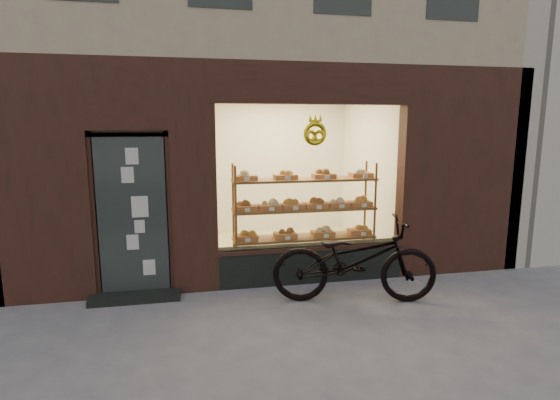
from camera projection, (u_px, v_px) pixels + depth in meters
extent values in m
plane|color=#595865|center=(325.00, 359.00, 4.30)|extent=(90.00, 90.00, 0.00)
cube|color=black|center=(311.00, 263.00, 6.39)|extent=(2.70, 0.25, 0.55)
cube|color=#2A3030|center=(133.00, 216.00, 5.70)|extent=(0.90, 0.04, 2.15)
cube|color=black|center=(136.00, 297.00, 5.73)|extent=(1.15, 0.35, 0.08)
torus|color=yellow|center=(315.00, 134.00, 5.97)|extent=(0.33, 0.07, 0.33)
cube|color=#5A2A14|center=(304.00, 268.00, 6.84)|extent=(2.20, 0.45, 0.04)
cube|color=#5A2A14|center=(304.00, 237.00, 6.75)|extent=(2.20, 0.45, 0.03)
cube|color=#5A2A14|center=(304.00, 209.00, 6.67)|extent=(2.20, 0.45, 0.04)
cube|color=#5A2A14|center=(305.00, 180.00, 6.60)|extent=(2.20, 0.45, 0.04)
cylinder|color=#5A2A14|center=(236.00, 224.00, 6.30)|extent=(0.04, 0.04, 1.70)
cylinder|color=#5A2A14|center=(375.00, 218.00, 6.72)|extent=(0.04, 0.04, 1.70)
cylinder|color=#5A2A14|center=(233.00, 219.00, 6.68)|extent=(0.04, 0.04, 1.70)
cylinder|color=#5A2A14|center=(365.00, 213.00, 7.10)|extent=(0.04, 0.04, 1.70)
cube|color=#AF6F3C|center=(246.00, 237.00, 6.57)|extent=(0.34, 0.24, 0.07)
sphere|color=#BC8335|center=(246.00, 232.00, 6.55)|extent=(0.11, 0.11, 0.11)
cube|color=silver|center=(248.00, 240.00, 6.39)|extent=(0.07, 0.01, 0.05)
cube|color=#AF6F3C|center=(285.00, 235.00, 6.68)|extent=(0.34, 0.24, 0.07)
sphere|color=brown|center=(285.00, 230.00, 6.67)|extent=(0.11, 0.11, 0.11)
cube|color=silver|center=(288.00, 238.00, 6.51)|extent=(0.08, 0.01, 0.05)
cube|color=#AF6F3C|center=(323.00, 233.00, 6.80)|extent=(0.34, 0.24, 0.07)
sphere|color=beige|center=(323.00, 228.00, 6.79)|extent=(0.11, 0.11, 0.11)
cube|color=silver|center=(326.00, 236.00, 6.62)|extent=(0.07, 0.01, 0.05)
cube|color=#AF6F3C|center=(359.00, 231.00, 6.92)|extent=(0.34, 0.24, 0.07)
sphere|color=#BC8335|center=(359.00, 226.00, 6.91)|extent=(0.11, 0.11, 0.11)
cube|color=silver|center=(363.00, 234.00, 6.74)|extent=(0.08, 0.01, 0.05)
cube|color=#AF6F3C|center=(246.00, 208.00, 6.49)|extent=(0.34, 0.24, 0.07)
sphere|color=brown|center=(246.00, 202.00, 6.47)|extent=(0.11, 0.11, 0.11)
cube|color=silver|center=(247.00, 210.00, 6.31)|extent=(0.07, 0.01, 0.06)
cube|color=#AF6F3C|center=(270.00, 207.00, 6.56)|extent=(0.34, 0.24, 0.07)
sphere|color=beige|center=(270.00, 201.00, 6.54)|extent=(0.11, 0.11, 0.11)
cube|color=silver|center=(272.00, 209.00, 6.38)|extent=(0.08, 0.01, 0.06)
cube|color=#AF6F3C|center=(293.00, 206.00, 6.63)|extent=(0.34, 0.24, 0.07)
sphere|color=#BC8335|center=(293.00, 200.00, 6.62)|extent=(0.11, 0.11, 0.11)
cube|color=silver|center=(296.00, 208.00, 6.45)|extent=(0.07, 0.01, 0.06)
cube|color=#AF6F3C|center=(316.00, 205.00, 6.70)|extent=(0.34, 0.24, 0.07)
sphere|color=brown|center=(316.00, 200.00, 6.69)|extent=(0.11, 0.11, 0.11)
cube|color=silver|center=(319.00, 207.00, 6.52)|extent=(0.07, 0.01, 0.06)
cube|color=#AF6F3C|center=(338.00, 204.00, 6.77)|extent=(0.34, 0.24, 0.07)
sphere|color=beige|center=(338.00, 199.00, 6.76)|extent=(0.11, 0.11, 0.11)
cube|color=silver|center=(342.00, 206.00, 6.59)|extent=(0.08, 0.01, 0.06)
cube|color=#AF6F3C|center=(360.00, 203.00, 6.84)|extent=(0.34, 0.24, 0.07)
sphere|color=#BC8335|center=(360.00, 198.00, 6.83)|extent=(0.11, 0.11, 0.11)
cube|color=silver|center=(364.00, 205.00, 6.66)|extent=(0.08, 0.01, 0.06)
cube|color=#AF6F3C|center=(245.00, 178.00, 6.41)|extent=(0.34, 0.24, 0.07)
sphere|color=beige|center=(245.00, 172.00, 6.40)|extent=(0.11, 0.11, 0.11)
cube|color=silver|center=(247.00, 179.00, 6.23)|extent=(0.07, 0.01, 0.06)
cube|color=#AF6F3C|center=(285.00, 177.00, 6.53)|extent=(0.34, 0.24, 0.07)
sphere|color=#BC8335|center=(285.00, 171.00, 6.51)|extent=(0.11, 0.11, 0.11)
cube|color=silver|center=(288.00, 178.00, 6.35)|extent=(0.08, 0.01, 0.06)
cube|color=#AF6F3C|center=(324.00, 176.00, 6.65)|extent=(0.34, 0.24, 0.07)
sphere|color=brown|center=(324.00, 170.00, 6.63)|extent=(0.11, 0.11, 0.11)
cube|color=silver|center=(327.00, 177.00, 6.47)|extent=(0.07, 0.01, 0.06)
cube|color=#AF6F3C|center=(361.00, 175.00, 6.77)|extent=(0.34, 0.24, 0.07)
sphere|color=beige|center=(361.00, 169.00, 6.75)|extent=(0.11, 0.11, 0.11)
cube|color=silver|center=(365.00, 176.00, 6.59)|extent=(0.08, 0.01, 0.06)
imported|color=black|center=(355.00, 260.00, 5.61)|extent=(2.21, 1.17, 1.11)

